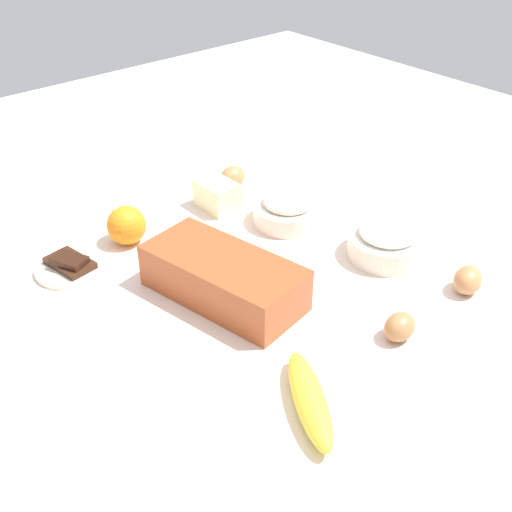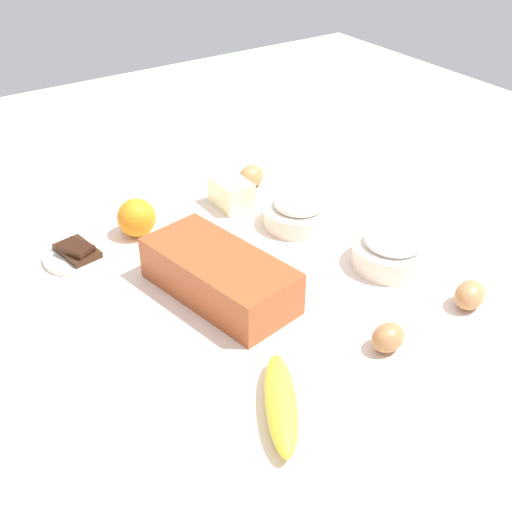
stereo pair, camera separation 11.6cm
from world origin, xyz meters
TOP-DOWN VIEW (x-y plane):
  - ground_plane at (0.00, 0.00)m, footprint 2.40×2.40m
  - loaf_pan at (0.01, -0.09)m, footprint 0.30×0.18m
  - flour_bowl at (-0.10, 0.17)m, footprint 0.14×0.14m
  - sugar_bowl at (0.11, 0.23)m, footprint 0.15×0.15m
  - banana at (0.30, -0.16)m, footprint 0.19×0.14m
  - orange_fruit at (-0.25, -0.12)m, footprint 0.08×0.08m
  - butter_block at (-0.24, 0.10)m, footprint 0.09×0.06m
  - egg_near_butter at (0.28, 0.25)m, footprint 0.07×0.08m
  - egg_beside_bowl at (0.28, 0.06)m, footprint 0.05×0.06m
  - egg_loose at (-0.30, 0.19)m, footprint 0.06×0.07m
  - chocolate_plate at (-0.23, -0.25)m, footprint 0.13×0.13m

SIDE VIEW (x-z plane):
  - ground_plane at x=0.00m, z-range -0.02..0.00m
  - chocolate_plate at x=-0.23m, z-range -0.01..0.03m
  - banana at x=0.30m, z-range 0.00..0.04m
  - egg_beside_bowl at x=0.28m, z-range 0.00..0.05m
  - egg_near_butter at x=0.28m, z-range 0.00..0.05m
  - egg_loose at x=-0.30m, z-range 0.00..0.05m
  - flour_bowl at x=-0.10m, z-range 0.00..0.06m
  - butter_block at x=-0.24m, z-range 0.00..0.06m
  - sugar_bowl at x=0.11m, z-range 0.00..0.07m
  - orange_fruit at x=-0.25m, z-range 0.00..0.08m
  - loaf_pan at x=0.01m, z-range 0.00..0.08m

